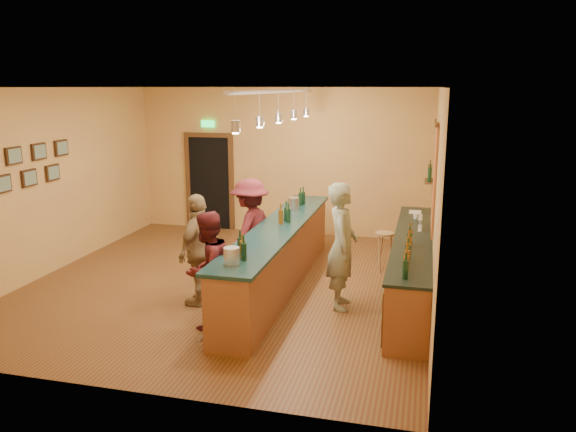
% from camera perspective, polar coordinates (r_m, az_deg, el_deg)
% --- Properties ---
extents(floor, '(7.00, 7.00, 0.00)m').
position_cam_1_polar(floor, '(9.51, -5.95, -6.79)').
color(floor, brown).
rests_on(floor, ground).
extents(ceiling, '(6.50, 7.00, 0.02)m').
position_cam_1_polar(ceiling, '(8.95, -6.44, 12.86)').
color(ceiling, silver).
rests_on(ceiling, wall_back).
extents(wall_back, '(6.50, 0.02, 3.20)m').
position_cam_1_polar(wall_back, '(12.40, -0.62, 5.55)').
color(wall_back, '#E0B554').
rests_on(wall_back, floor).
extents(wall_front, '(6.50, 0.02, 3.20)m').
position_cam_1_polar(wall_front, '(6.02, -17.68, -3.15)').
color(wall_front, '#E0B554').
rests_on(wall_front, floor).
extents(wall_left, '(0.02, 7.00, 3.20)m').
position_cam_1_polar(wall_left, '(10.65, -22.87, 3.29)').
color(wall_left, '#E0B554').
rests_on(wall_left, floor).
extents(wall_right, '(0.02, 7.00, 3.20)m').
position_cam_1_polar(wall_right, '(8.55, 14.73, 1.73)').
color(wall_right, '#E0B554').
rests_on(wall_right, floor).
extents(doorway, '(1.15, 0.09, 2.48)m').
position_cam_1_polar(doorway, '(12.98, -7.94, 3.65)').
color(doorway, black).
rests_on(doorway, wall_back).
extents(tapestry, '(0.03, 1.40, 1.60)m').
position_cam_1_polar(tapestry, '(8.91, 14.68, 3.80)').
color(tapestry, maroon).
rests_on(tapestry, wall_right).
extents(bottle_shelf, '(0.17, 0.55, 0.54)m').
position_cam_1_polar(bottle_shelf, '(10.42, 14.25, 4.08)').
color(bottle_shelf, '#512E18').
rests_on(bottle_shelf, wall_right).
extents(picture_grid, '(0.06, 2.20, 0.70)m').
position_cam_1_polar(picture_grid, '(10.00, -25.40, 4.51)').
color(picture_grid, '#382111').
rests_on(picture_grid, wall_left).
extents(back_counter, '(0.60, 4.55, 1.27)m').
position_cam_1_polar(back_counter, '(9.00, 12.53, -4.92)').
color(back_counter, brown).
rests_on(back_counter, floor).
extents(tasting_bar, '(0.73, 5.10, 1.38)m').
position_cam_1_polar(tasting_bar, '(9.07, -0.92, -3.67)').
color(tasting_bar, brown).
rests_on(tasting_bar, floor).
extents(pendant_track, '(0.11, 4.60, 0.50)m').
position_cam_1_polar(pendant_track, '(8.70, -0.97, 11.51)').
color(pendant_track, silver).
rests_on(pendant_track, ceiling).
extents(bartender, '(0.54, 0.74, 1.88)m').
position_cam_1_polar(bartender, '(8.24, 5.51, -3.05)').
color(bartender, gray).
rests_on(bartender, floor).
extents(customer_a, '(0.81, 0.92, 1.60)m').
position_cam_1_polar(customer_a, '(7.67, -8.15, -5.44)').
color(customer_a, '#59191E').
rests_on(customer_a, floor).
extents(customer_b, '(0.57, 1.05, 1.69)m').
position_cam_1_polar(customer_b, '(8.46, -8.98, -3.38)').
color(customer_b, '#997A51').
rests_on(customer_b, floor).
extents(customer_c, '(0.88, 1.25, 1.75)m').
position_cam_1_polar(customer_c, '(9.34, -3.86, -1.50)').
color(customer_c, '#59191E').
rests_on(customer_c, floor).
extents(bar_stool, '(0.34, 0.34, 0.70)m').
position_cam_1_polar(bar_stool, '(10.06, 9.76, -2.47)').
color(bar_stool, '#9F7748').
rests_on(bar_stool, floor).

